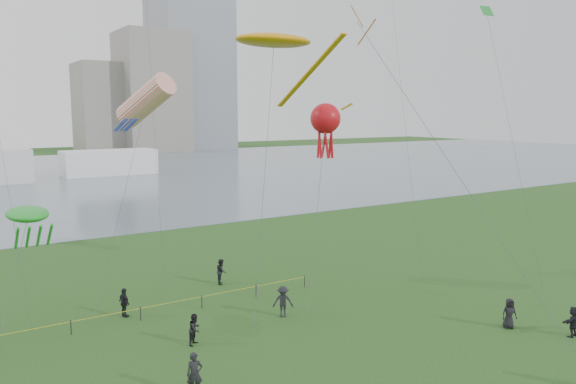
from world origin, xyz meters
TOP-DOWN VIEW (x-y plane):
  - lake at (0.00, 100.00)m, footprint 400.00×120.00m
  - building_mid at (46.00, 162.00)m, footprint 20.00×20.00m
  - building_low at (32.00, 168.00)m, footprint 16.00×18.00m
  - pavilion_right at (14.00, 98.00)m, footprint 18.00×7.00m
  - fence at (-12.91, 15.86)m, footprint 24.07×0.07m
  - spectator_a at (-5.45, 10.81)m, footprint 1.05×1.02m
  - spectator_b at (0.73, 11.70)m, footprint 1.45×1.27m
  - spectator_c at (-7.42, 16.96)m, footprint 0.67×1.14m
  - spectator_d at (10.80, 3.05)m, footprint 1.03×0.90m
  - spectator_e at (12.71, 0.32)m, footprint 1.64×0.64m
  - spectator_f at (-7.71, 5.69)m, footprint 0.82×0.65m
  - spectator_g at (0.58, 19.86)m, footprint 1.02×1.11m
  - kite_stingray at (3.51, 17.13)m, footprint 7.90×10.25m
  - kite_windsock at (-4.07, 21.55)m, footprint 7.04×6.93m
  - kite_creature at (-12.38, 17.87)m, footprint 3.84×6.82m
  - kite_octopus at (7.74, 16.94)m, footprint 6.62×6.84m
  - kite_delta at (5.23, 9.30)m, footprint 1.77×16.48m

SIDE VIEW (x-z plane):
  - lake at x=0.00m, z-range -0.02..0.06m
  - fence at x=-12.91m, z-range 0.03..1.08m
  - spectator_a at x=-5.45m, z-range 0.00..1.70m
  - spectator_e at x=12.71m, z-range 0.00..1.73m
  - spectator_d at x=10.80m, z-range 0.00..1.78m
  - spectator_c at x=-7.42m, z-range 0.00..1.81m
  - spectator_g at x=0.58m, z-range 0.00..1.84m
  - spectator_b at x=0.73m, z-range 0.00..1.94m
  - spectator_f at x=-7.71m, z-range 0.00..1.96m
  - pavilion_right at x=14.00m, z-range 0.00..5.00m
  - kite_creature at x=-12.38m, z-range 3.15..10.32m
  - kite_octopus at x=7.74m, z-range 5.37..18.48m
  - kite_windsock at x=-4.07m, z-range 5.67..20.77m
  - building_low at x=32.00m, z-range 0.00..28.00m
  - kite_delta at x=5.23m, z-range 7.45..26.08m
  - kite_stingray at x=3.51m, z-range 8.36..26.07m
  - building_mid at x=46.00m, z-range 0.00..38.00m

